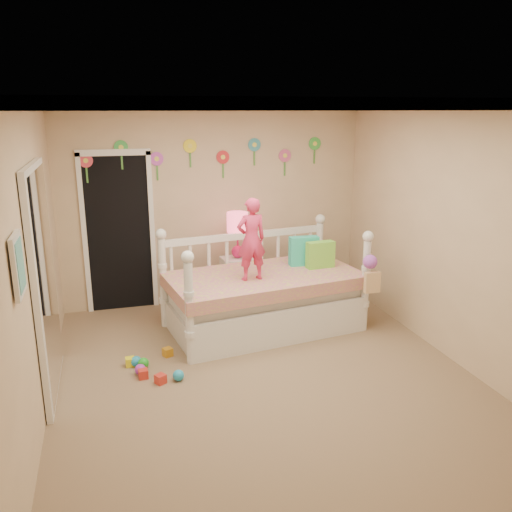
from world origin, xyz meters
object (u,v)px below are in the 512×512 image
object	(u,v)px
daybed	(263,279)
table_lamp	(237,228)
child	(251,239)
nightstand	(238,283)

from	to	relation	value
daybed	table_lamp	size ratio (longest dim) A/B	3.80
daybed	child	distance (m)	0.60
nightstand	table_lamp	xyz separation A→B (m)	(0.00, -0.00, 0.74)
nightstand	table_lamp	size ratio (longest dim) A/B	1.16
daybed	nightstand	size ratio (longest dim) A/B	3.28
table_lamp	child	bearing A→B (deg)	-94.16
daybed	table_lamp	world-z (taller)	table_lamp
child	table_lamp	size ratio (longest dim) A/B	1.57
daybed	child	size ratio (longest dim) A/B	2.42
table_lamp	daybed	bearing A→B (deg)	-79.83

